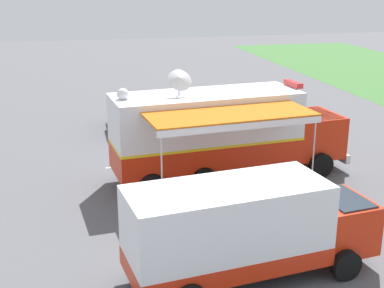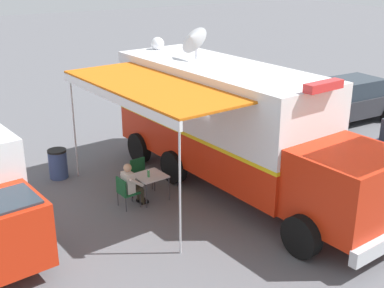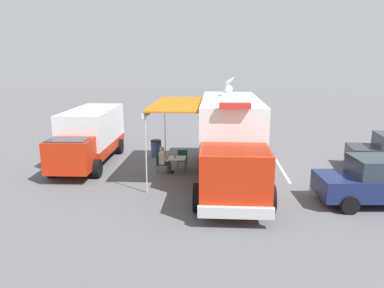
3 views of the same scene
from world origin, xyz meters
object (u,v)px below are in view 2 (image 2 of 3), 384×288
folding_chair_beside_table (140,171)px  trash_bin (58,164)px  water_bottle (149,173)px  command_truck (234,124)px  folding_table (150,177)px  seated_responder (131,184)px  folding_chair_at_table (125,190)px  car_behind_truck (350,100)px

folding_chair_beside_table → trash_bin: trash_bin is taller
water_bottle → command_truck: bearing=170.2°
folding_table → seated_responder: 0.62m
folding_table → folding_chair_at_table: bearing=6.3°
water_bottle → trash_bin: water_bottle is taller
command_truck → car_behind_truck: bearing=-161.1°
seated_responder → folding_chair_at_table: bearing=5.3°
command_truck → folding_chair_beside_table: (2.36, -1.37, -1.43)m
command_truck → folding_chair_at_table: command_truck is taller
water_bottle → seated_responder: size_ratio=0.18×
water_bottle → car_behind_truck: car_behind_truck is taller
folding_chair_at_table → folding_table: bearing=-173.7°
water_bottle → car_behind_truck: (-10.36, -2.24, 0.05)m
command_truck → car_behind_truck: command_truck is taller
folding_chair_at_table → folding_chair_beside_table: 1.29m
trash_bin → folding_table: bearing=121.7°
car_behind_truck → command_truck: bearing=18.9°
water_bottle → folding_chair_beside_table: 1.00m
folding_chair_beside_table → water_bottle: bearing=79.3°
seated_responder → trash_bin: size_ratio=1.37×
folding_table → folding_chair_at_table: 0.82m
seated_responder → water_bottle: bearing=178.9°
command_truck → water_bottle: size_ratio=43.19×
car_behind_truck → folding_chair_at_table: bearing=11.5°
water_bottle → folding_chair_beside_table: water_bottle is taller
trash_bin → water_bottle: bearing=119.7°
folding_chair_at_table → car_behind_truck: car_behind_truck is taller
command_truck → water_bottle: bearing=-9.8°
folding_table → command_truck: bearing=168.0°
water_bottle → folding_chair_at_table: (0.71, 0.01, -0.32)m
command_truck → trash_bin: command_truck is taller
water_bottle → folding_chair_at_table: size_ratio=0.26×
command_truck → folding_chair_at_table: size_ratio=11.12×
water_bottle → folding_chair_at_table: 0.78m
folding_chair_at_table → seated_responder: size_ratio=0.70×
folding_chair_at_table → car_behind_truck: size_ratio=0.21×
folding_chair_beside_table → command_truck: bearing=149.9°
trash_bin → folding_chair_beside_table: bearing=133.0°
car_behind_truck → folding_table: bearing=11.8°
folding_chair_at_table → car_behind_truck: 11.30m
folding_chair_at_table → folding_chair_beside_table: size_ratio=1.00×
command_truck → trash_bin: 5.53m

